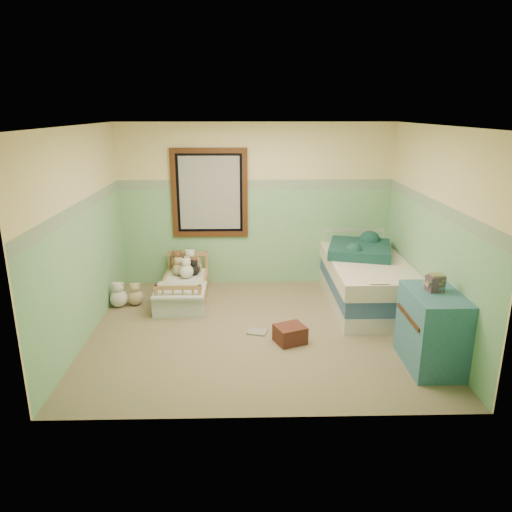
{
  "coord_description": "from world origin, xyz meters",
  "views": [
    {
      "loc": [
        -0.17,
        -5.55,
        2.67
      ],
      "look_at": [
        -0.03,
        0.35,
        0.88
      ],
      "focal_mm": 33.83,
      "sensor_mm": 36.0,
      "label": 1
    }
  ],
  "objects_px": {
    "twin_bed_frame": "(365,297)",
    "toddler_bed_frame": "(184,294)",
    "dresser": "(432,330)",
    "floor_book": "(257,332)",
    "plush_floor_cream": "(119,298)",
    "red_pillow": "(290,334)",
    "plush_floor_tan": "(136,297)"
  },
  "relations": [
    {
      "from": "twin_bed_frame",
      "to": "dresser",
      "type": "xyz_separation_m",
      "value": [
        0.28,
        -1.73,
        0.31
      ]
    },
    {
      "from": "plush_floor_tan",
      "to": "plush_floor_cream",
      "type": "bearing_deg",
      "value": -165.48
    },
    {
      "from": "plush_floor_cream",
      "to": "floor_book",
      "type": "bearing_deg",
      "value": -24.67
    },
    {
      "from": "plush_floor_cream",
      "to": "dresser",
      "type": "height_order",
      "value": "dresser"
    },
    {
      "from": "toddler_bed_frame",
      "to": "plush_floor_cream",
      "type": "bearing_deg",
      "value": -165.2
    },
    {
      "from": "plush_floor_tan",
      "to": "floor_book",
      "type": "height_order",
      "value": "plush_floor_tan"
    },
    {
      "from": "plush_floor_tan",
      "to": "dresser",
      "type": "distance_m",
      "value": 3.99
    },
    {
      "from": "dresser",
      "to": "plush_floor_cream",
      "type": "bearing_deg",
      "value": 155.58
    },
    {
      "from": "plush_floor_cream",
      "to": "plush_floor_tan",
      "type": "height_order",
      "value": "plush_floor_cream"
    },
    {
      "from": "toddler_bed_frame",
      "to": "floor_book",
      "type": "xyz_separation_m",
      "value": [
        1.04,
        -1.12,
        -0.07
      ]
    },
    {
      "from": "dresser",
      "to": "red_pillow",
      "type": "bearing_deg",
      "value": 158.77
    },
    {
      "from": "plush_floor_tan",
      "to": "floor_book",
      "type": "xyz_separation_m",
      "value": [
        1.71,
        -0.94,
        -0.1
      ]
    },
    {
      "from": "plush_floor_cream",
      "to": "red_pillow",
      "type": "distance_m",
      "value": 2.58
    },
    {
      "from": "plush_floor_tan",
      "to": "red_pillow",
      "type": "bearing_deg",
      "value": -29.9
    },
    {
      "from": "floor_book",
      "to": "toddler_bed_frame",
      "type": "bearing_deg",
      "value": 149.41
    },
    {
      "from": "plush_floor_cream",
      "to": "red_pillow",
      "type": "relative_size",
      "value": 0.74
    },
    {
      "from": "floor_book",
      "to": "plush_floor_cream",
      "type": "bearing_deg",
      "value": 171.88
    },
    {
      "from": "dresser",
      "to": "floor_book",
      "type": "bearing_deg",
      "value": 155.84
    },
    {
      "from": "red_pillow",
      "to": "toddler_bed_frame",
      "type": "bearing_deg",
      "value": 135.91
    },
    {
      "from": "red_pillow",
      "to": "floor_book",
      "type": "xyz_separation_m",
      "value": [
        -0.39,
        0.26,
        -0.09
      ]
    },
    {
      "from": "plush_floor_cream",
      "to": "dresser",
      "type": "distance_m",
      "value": 4.16
    },
    {
      "from": "twin_bed_frame",
      "to": "toddler_bed_frame",
      "type": "bearing_deg",
      "value": 175.11
    },
    {
      "from": "plush_floor_cream",
      "to": "red_pillow",
      "type": "xyz_separation_m",
      "value": [
        2.31,
        -1.15,
        -0.02
      ]
    },
    {
      "from": "toddler_bed_frame",
      "to": "floor_book",
      "type": "height_order",
      "value": "toddler_bed_frame"
    },
    {
      "from": "toddler_bed_frame",
      "to": "dresser",
      "type": "bearing_deg",
      "value": -34.01
    },
    {
      "from": "toddler_bed_frame",
      "to": "plush_floor_tan",
      "type": "bearing_deg",
      "value": -165.11
    },
    {
      "from": "floor_book",
      "to": "red_pillow",
      "type": "bearing_deg",
      "value": -17.51
    },
    {
      "from": "toddler_bed_frame",
      "to": "dresser",
      "type": "height_order",
      "value": "dresser"
    },
    {
      "from": "toddler_bed_frame",
      "to": "red_pillow",
      "type": "relative_size",
      "value": 3.8
    },
    {
      "from": "plush_floor_cream",
      "to": "red_pillow",
      "type": "bearing_deg",
      "value": -26.35
    },
    {
      "from": "plush_floor_tan",
      "to": "red_pillow",
      "type": "distance_m",
      "value": 2.41
    },
    {
      "from": "twin_bed_frame",
      "to": "floor_book",
      "type": "distance_m",
      "value": 1.81
    }
  ]
}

